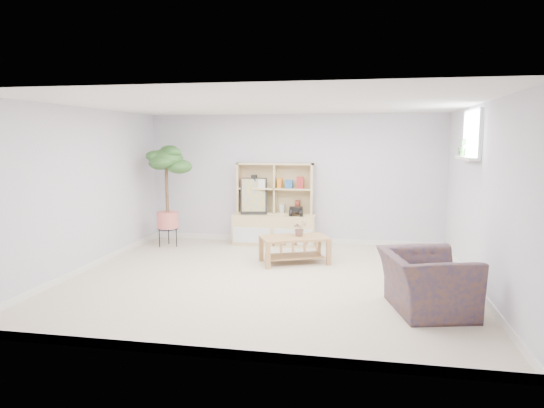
% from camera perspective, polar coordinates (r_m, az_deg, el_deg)
% --- Properties ---
extents(floor, '(5.50, 5.00, 0.01)m').
position_cam_1_polar(floor, '(6.84, -0.52, -8.84)').
color(floor, beige).
rests_on(floor, ground).
extents(ceiling, '(5.50, 5.00, 0.01)m').
position_cam_1_polar(ceiling, '(6.57, -0.55, 11.66)').
color(ceiling, white).
rests_on(ceiling, walls).
extents(walls, '(5.51, 5.01, 2.40)m').
position_cam_1_polar(walls, '(6.60, -0.54, 1.20)').
color(walls, silver).
rests_on(walls, floor).
extents(baseboard, '(5.50, 5.00, 0.10)m').
position_cam_1_polar(baseboard, '(6.82, -0.52, -8.44)').
color(baseboard, white).
rests_on(baseboard, floor).
extents(window, '(0.10, 0.98, 0.68)m').
position_cam_1_polar(window, '(7.19, 22.55, 7.54)').
color(window, '#CDE8FF').
rests_on(window, walls).
extents(window_sill, '(0.14, 1.00, 0.04)m').
position_cam_1_polar(window_sill, '(7.18, 21.95, 5.02)').
color(window_sill, white).
rests_on(window_sill, walls).
extents(storage_unit, '(1.51, 0.51, 1.51)m').
position_cam_1_polar(storage_unit, '(8.89, 0.27, -0.04)').
color(storage_unit, tan).
rests_on(storage_unit, floor).
extents(poster, '(0.50, 0.20, 0.67)m').
position_cam_1_polar(poster, '(8.92, -2.16, 0.94)').
color(poster, yellow).
rests_on(poster, storage_unit).
extents(toy_truck, '(0.36, 0.27, 0.18)m').
position_cam_1_polar(toy_truck, '(8.76, 2.85, -0.80)').
color(toy_truck, black).
rests_on(toy_truck, storage_unit).
extents(coffee_table, '(1.17, 0.93, 0.42)m').
position_cam_1_polar(coffee_table, '(7.66, 2.64, -5.42)').
color(coffee_table, brown).
rests_on(coffee_table, floor).
extents(table_plant, '(0.29, 0.29, 0.25)m').
position_cam_1_polar(table_plant, '(7.65, 3.26, -2.87)').
color(table_plant, '#1E771F').
rests_on(table_plant, coffee_table).
extents(floor_tree, '(0.79, 0.79, 1.84)m').
position_cam_1_polar(floor_tree, '(8.95, -12.25, 0.91)').
color(floor_tree, '#245120').
rests_on(floor_tree, floor).
extents(armchair, '(1.12, 1.22, 0.77)m').
position_cam_1_polar(armchair, '(5.79, 17.70, -8.31)').
color(armchair, navy).
rests_on(armchair, floor).
extents(sill_plant, '(0.15, 0.13, 0.26)m').
position_cam_1_polar(sill_plant, '(7.46, 21.57, 6.27)').
color(sill_plant, '#245120').
rests_on(sill_plant, window_sill).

